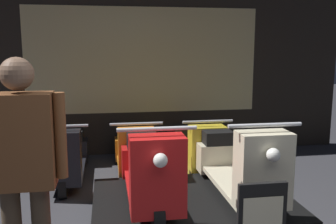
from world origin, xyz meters
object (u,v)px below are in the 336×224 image
at_px(scooter_backrow_2, 196,151).
at_px(scooter_backrow_0, 67,156).
at_px(person_left_browsing, 23,160).
at_px(scooter_display_left, 149,170).
at_px(scooter_backrow_1, 133,153).
at_px(scooter_display_right, 238,165).

bearing_deg(scooter_backrow_2, scooter_backrow_0, 180.00).
xyz_separation_m(scooter_backrow_0, scooter_backrow_2, (1.74, 0.00, 0.00)).
distance_m(scooter_backrow_2, person_left_browsing, 3.04).
height_order(scooter_backrow_0, person_left_browsing, person_left_browsing).
bearing_deg(scooter_display_left, scooter_backrow_1, 91.58).
bearing_deg(scooter_backrow_0, scooter_backrow_1, 0.00).
bearing_deg(scooter_backrow_0, scooter_display_right, -40.12).
bearing_deg(scooter_display_left, scooter_display_right, 0.00).
xyz_separation_m(scooter_display_right, scooter_backrow_1, (-0.93, 1.52, -0.26)).
distance_m(scooter_backrow_0, person_left_browsing, 2.47).
bearing_deg(scooter_backrow_0, person_left_browsing, -90.92).
bearing_deg(scooter_display_right, scooter_backrow_0, 139.88).
xyz_separation_m(scooter_display_left, scooter_display_right, (0.89, 0.00, 0.00)).
xyz_separation_m(scooter_backrow_1, person_left_browsing, (-0.91, -2.37, 0.66)).
xyz_separation_m(scooter_display_right, scooter_backrow_0, (-1.80, 1.52, -0.26)).
bearing_deg(scooter_backrow_2, scooter_backrow_1, 180.00).
distance_m(scooter_backrow_0, scooter_backrow_1, 0.87).
xyz_separation_m(scooter_display_right, person_left_browsing, (-1.84, -0.86, 0.40)).
distance_m(scooter_display_right, scooter_backrow_2, 1.54).
distance_m(scooter_display_right, scooter_backrow_0, 2.37).
height_order(scooter_display_right, scooter_backrow_1, scooter_display_right).
height_order(scooter_backrow_1, scooter_backrow_2, same).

